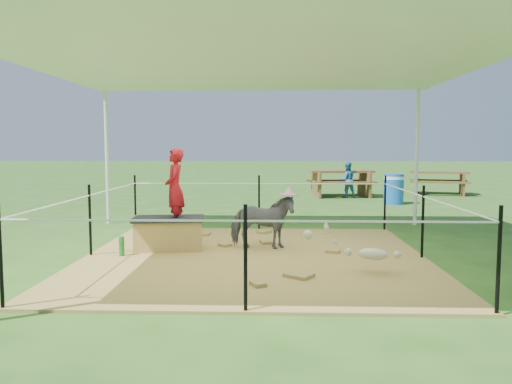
{
  "coord_description": "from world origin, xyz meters",
  "views": [
    {
      "loc": [
        0.24,
        -6.66,
        1.51
      ],
      "look_at": [
        0.0,
        0.6,
        0.85
      ],
      "focal_mm": 35.0,
      "sensor_mm": 36.0,
      "label": 1
    }
  ],
  "objects_px": {
    "trash_barrel": "(394,189)",
    "picnic_table_far": "(439,183)",
    "picnic_table_near": "(340,183)",
    "straw_bale": "(169,235)",
    "woman": "(175,181)",
    "green_bottle": "(122,246)",
    "pony": "(262,222)",
    "foal": "(373,252)",
    "distant_person": "(347,180)"
  },
  "relations": [
    {
      "from": "trash_barrel",
      "to": "picnic_table_far",
      "type": "bearing_deg",
      "value": 53.04
    },
    {
      "from": "picnic_table_near",
      "to": "straw_bale",
      "type": "bearing_deg",
      "value": -119.62
    },
    {
      "from": "straw_bale",
      "to": "picnic_table_near",
      "type": "height_order",
      "value": "picnic_table_near"
    },
    {
      "from": "woman",
      "to": "trash_barrel",
      "type": "bearing_deg",
      "value": 135.42
    },
    {
      "from": "woman",
      "to": "green_bottle",
      "type": "relative_size",
      "value": 4.32
    },
    {
      "from": "woman",
      "to": "pony",
      "type": "relative_size",
      "value": 1.21
    },
    {
      "from": "straw_bale",
      "to": "trash_barrel",
      "type": "relative_size",
      "value": 1.19
    },
    {
      "from": "pony",
      "to": "foal",
      "type": "bearing_deg",
      "value": -131.74
    },
    {
      "from": "straw_bale",
      "to": "green_bottle",
      "type": "relative_size",
      "value": 3.6
    },
    {
      "from": "woman",
      "to": "picnic_table_far",
      "type": "distance_m",
      "value": 11.14
    },
    {
      "from": "pony",
      "to": "picnic_table_far",
      "type": "relative_size",
      "value": 0.54
    },
    {
      "from": "trash_barrel",
      "to": "straw_bale",
      "type": "bearing_deg",
      "value": -127.51
    },
    {
      "from": "woman",
      "to": "picnic_table_near",
      "type": "relative_size",
      "value": 0.6
    },
    {
      "from": "picnic_table_near",
      "to": "picnic_table_far",
      "type": "xyz_separation_m",
      "value": [
        3.22,
        0.79,
        -0.03
      ]
    },
    {
      "from": "pony",
      "to": "foal",
      "type": "relative_size",
      "value": 1.02
    },
    {
      "from": "picnic_table_far",
      "to": "distant_person",
      "type": "height_order",
      "value": "distant_person"
    },
    {
      "from": "green_bottle",
      "to": "foal",
      "type": "height_order",
      "value": "foal"
    },
    {
      "from": "picnic_table_far",
      "to": "foal",
      "type": "bearing_deg",
      "value": -97.33
    },
    {
      "from": "green_bottle",
      "to": "foal",
      "type": "bearing_deg",
      "value": -14.16
    },
    {
      "from": "straw_bale",
      "to": "green_bottle",
      "type": "bearing_deg",
      "value": -140.71
    },
    {
      "from": "woman",
      "to": "green_bottle",
      "type": "distance_m",
      "value": 1.17
    },
    {
      "from": "pony",
      "to": "distant_person",
      "type": "distance_m",
      "value": 7.94
    },
    {
      "from": "pony",
      "to": "foal",
      "type": "xyz_separation_m",
      "value": [
        1.33,
        -1.35,
        -0.14
      ]
    },
    {
      "from": "green_bottle",
      "to": "trash_barrel",
      "type": "distance_m",
      "value": 8.4
    },
    {
      "from": "trash_barrel",
      "to": "picnic_table_near",
      "type": "xyz_separation_m",
      "value": [
        -1.13,
        1.99,
        -0.0
      ]
    },
    {
      "from": "green_bottle",
      "to": "distant_person",
      "type": "height_order",
      "value": "distant_person"
    },
    {
      "from": "green_bottle",
      "to": "trash_barrel",
      "type": "relative_size",
      "value": 0.33
    },
    {
      "from": "pony",
      "to": "foal",
      "type": "distance_m",
      "value": 1.9
    },
    {
      "from": "green_bottle",
      "to": "picnic_table_far",
      "type": "xyz_separation_m",
      "value": [
        7.33,
        9.34,
        0.2
      ]
    },
    {
      "from": "green_bottle",
      "to": "picnic_table_far",
      "type": "bearing_deg",
      "value": 51.87
    },
    {
      "from": "pony",
      "to": "picnic_table_near",
      "type": "distance_m",
      "value": 8.31
    },
    {
      "from": "foal",
      "to": "trash_barrel",
      "type": "height_order",
      "value": "trash_barrel"
    },
    {
      "from": "straw_bale",
      "to": "pony",
      "type": "height_order",
      "value": "pony"
    },
    {
      "from": "foal",
      "to": "picnic_table_near",
      "type": "xyz_separation_m",
      "value": [
        0.88,
        9.36,
        0.11
      ]
    },
    {
      "from": "woman",
      "to": "picnic_table_far",
      "type": "relative_size",
      "value": 0.65
    },
    {
      "from": "straw_bale",
      "to": "picnic_table_far",
      "type": "xyz_separation_m",
      "value": [
        6.78,
        8.89,
        0.13
      ]
    },
    {
      "from": "woman",
      "to": "straw_bale",
      "type": "bearing_deg",
      "value": -97.67
    },
    {
      "from": "green_bottle",
      "to": "picnic_table_far",
      "type": "relative_size",
      "value": 0.15
    },
    {
      "from": "picnic_table_near",
      "to": "green_bottle",
      "type": "bearing_deg",
      "value": -121.57
    },
    {
      "from": "green_bottle",
      "to": "foal",
      "type": "relative_size",
      "value": 0.29
    },
    {
      "from": "distant_person",
      "to": "pony",
      "type": "bearing_deg",
      "value": 61.0
    },
    {
      "from": "green_bottle",
      "to": "woman",
      "type": "bearing_deg",
      "value": 34.7
    },
    {
      "from": "distant_person",
      "to": "trash_barrel",
      "type": "bearing_deg",
      "value": 110.69
    },
    {
      "from": "green_bottle",
      "to": "picnic_table_far",
      "type": "distance_m",
      "value": 11.87
    },
    {
      "from": "green_bottle",
      "to": "picnic_table_near",
      "type": "relative_size",
      "value": 0.14
    },
    {
      "from": "picnic_table_near",
      "to": "distant_person",
      "type": "distance_m",
      "value": 0.47
    },
    {
      "from": "pony",
      "to": "picnic_table_near",
      "type": "relative_size",
      "value": 0.49
    },
    {
      "from": "straw_bale",
      "to": "woman",
      "type": "xyz_separation_m",
      "value": [
        0.1,
        0.0,
        0.78
      ]
    },
    {
      "from": "straw_bale",
      "to": "picnic_table_near",
      "type": "xyz_separation_m",
      "value": [
        3.56,
        8.1,
        0.16
      ]
    },
    {
      "from": "trash_barrel",
      "to": "distant_person",
      "type": "height_order",
      "value": "distant_person"
    }
  ]
}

